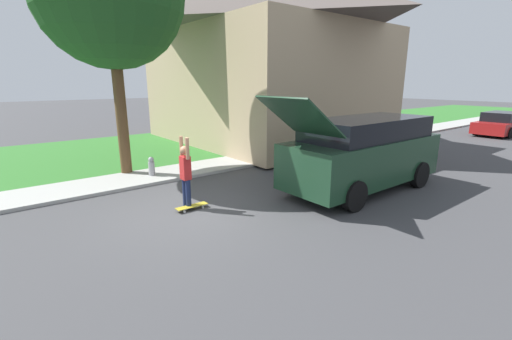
# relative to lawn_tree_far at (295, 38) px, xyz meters

# --- Properties ---
(ground_plane) EXTENTS (120.00, 120.00, 0.00)m
(ground_plane) POSITION_rel_lawn_tree_far_xyz_m (5.00, -8.21, -5.07)
(ground_plane) COLOR #3D3D3F
(lawn) EXTENTS (10.00, 80.00, 0.08)m
(lawn) POSITION_rel_lawn_tree_far_xyz_m (-3.00, -2.21, -5.03)
(lawn) COLOR #2D6B28
(lawn) RESTS_ON ground_plane
(sidewalk) EXTENTS (1.80, 80.00, 0.10)m
(sidewalk) POSITION_rel_lawn_tree_far_xyz_m (1.40, -2.21, -5.02)
(sidewalk) COLOR #9E9E99
(sidewalk) RESTS_ON ground_plane
(house) EXTENTS (11.52, 9.54, 8.56)m
(house) POSITION_rel_lawn_tree_far_xyz_m (-2.24, 0.11, -0.55)
(house) COLOR tan
(house) RESTS_ON lawn
(lawn_tree_far) EXTENTS (3.79, 3.79, 6.92)m
(lawn_tree_far) POSITION_rel_lawn_tree_far_xyz_m (0.00, 0.00, 0.00)
(lawn_tree_far) COLOR brown
(lawn_tree_far) RESTS_ON lawn
(suv_parked) EXTENTS (2.09, 5.88, 2.79)m
(suv_parked) POSITION_rel_lawn_tree_far_xyz_m (6.48, -3.44, -3.94)
(suv_parked) COLOR #193823
(suv_parked) RESTS_ON ground_plane
(car_down_street) EXTENTS (1.90, 4.60, 1.35)m
(car_down_street) POSITION_rel_lawn_tree_far_xyz_m (5.15, 12.41, -4.43)
(car_down_street) COLOR maroon
(car_down_street) RESTS_ON ground_plane
(skateboarder) EXTENTS (0.41, 0.21, 1.82)m
(skateboarder) POSITION_rel_lawn_tree_far_xyz_m (4.70, -8.20, -4.14)
(skateboarder) COLOR #192347
(skateboarder) RESTS_ON ground_plane
(skateboard) EXTENTS (0.23, 0.82, 0.10)m
(skateboard) POSITION_rel_lawn_tree_far_xyz_m (4.85, -8.15, -4.99)
(skateboard) COLOR #A89323
(skateboard) RESTS_ON ground_plane
(fire_hydrant) EXTENTS (0.20, 0.20, 0.62)m
(fire_hydrant) POSITION_rel_lawn_tree_far_xyz_m (1.46, -7.82, -4.67)
(fire_hydrant) COLOR #99999E
(fire_hydrant) RESTS_ON sidewalk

